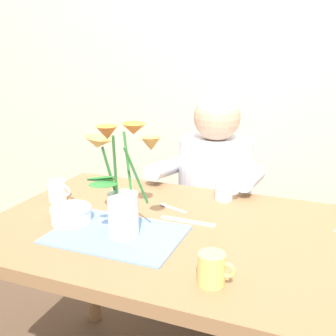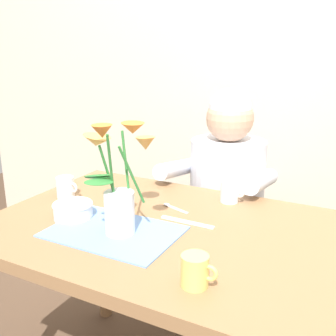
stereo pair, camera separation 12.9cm
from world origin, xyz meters
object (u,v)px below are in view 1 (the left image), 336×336
(seated_person, at_px, (214,209))
(tea_cup, at_px, (224,190))
(dinner_knife, at_px, (188,221))
(flower_vase, at_px, (121,186))
(ceramic_bowl, at_px, (71,214))
(ceramic_mug, at_px, (212,269))
(coffee_cup, at_px, (58,191))

(seated_person, xyz_separation_m, tea_cup, (0.12, -0.32, 0.22))
(dinner_knife, bearing_deg, seated_person, 96.98)
(dinner_knife, bearing_deg, flower_vase, -132.79)
(seated_person, xyz_separation_m, ceramic_bowl, (-0.30, -0.71, 0.21))
(flower_vase, distance_m, dinner_knife, 0.28)
(ceramic_bowl, xyz_separation_m, tea_cup, (0.42, 0.39, 0.01))
(flower_vase, bearing_deg, tea_cup, 62.12)
(flower_vase, xyz_separation_m, ceramic_mug, (0.33, -0.16, -0.12))
(seated_person, height_order, ceramic_bowl, seated_person)
(seated_person, distance_m, dinner_knife, 0.60)
(ceramic_mug, bearing_deg, seated_person, 104.59)
(flower_vase, height_order, dinner_knife, flower_vase)
(flower_vase, bearing_deg, ceramic_bowl, 174.06)
(flower_vase, relative_size, tea_cup, 3.77)
(flower_vase, xyz_separation_m, ceramic_bowl, (-0.20, 0.02, -0.13))
(tea_cup, bearing_deg, dinner_knife, -103.81)
(ceramic_bowl, relative_size, tea_cup, 1.46)
(dinner_knife, distance_m, coffee_cup, 0.52)
(seated_person, relative_size, dinner_knife, 5.97)
(coffee_cup, distance_m, ceramic_mug, 0.76)
(tea_cup, bearing_deg, ceramic_bowl, -137.05)
(seated_person, bearing_deg, tea_cup, -65.86)
(seated_person, relative_size, ceramic_mug, 12.20)
(flower_vase, height_order, tea_cup, flower_vase)
(ceramic_bowl, xyz_separation_m, ceramic_mug, (0.53, -0.18, 0.01))
(flower_vase, xyz_separation_m, tea_cup, (0.22, 0.41, -0.12))
(coffee_cup, bearing_deg, tea_cup, 22.86)
(dinner_knife, bearing_deg, coffee_cup, -179.42)
(coffee_cup, relative_size, tea_cup, 1.00)
(ceramic_bowl, relative_size, dinner_knife, 0.72)
(flower_vase, relative_size, coffee_cup, 3.77)
(ceramic_bowl, distance_m, tea_cup, 0.57)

